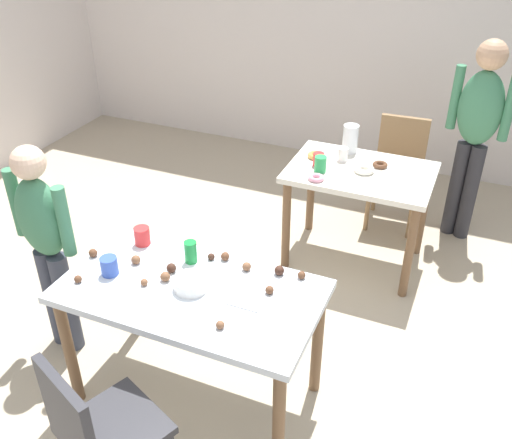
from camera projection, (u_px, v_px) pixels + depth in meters
ground_plane at (226, 379)px, 3.31m from camera, size 6.40×6.40×0.00m
wall_back at (376, 27)px, 5.12m from camera, size 6.40×0.10×2.60m
dining_table_near at (191, 304)px, 2.88m from camera, size 1.30×0.70×0.75m
dining_table_far at (359, 186)px, 3.99m from camera, size 0.99×0.68×0.75m
chair_near_table at (97, 429)px, 2.42m from camera, size 0.52×0.52×0.87m
chair_far_table at (398, 165)px, 4.55m from camera, size 0.42×0.42×0.87m
person_girl_near at (45, 237)px, 3.15m from camera, size 0.46×0.25×1.33m
person_adult_far at (477, 125)px, 4.13m from camera, size 0.45×0.27×1.55m
mixing_bowl at (191, 283)px, 2.81m from camera, size 0.17×0.17×0.06m
soda_can at (191, 252)px, 2.99m from camera, size 0.07×0.07×0.12m
fork_near at (242, 307)px, 2.70m from camera, size 0.17×0.02×0.01m
cup_near_0 at (142, 236)px, 3.13m from camera, size 0.09×0.09×0.10m
cup_near_1 at (109, 266)px, 2.90m from camera, size 0.09×0.09×0.10m
cake_ball_0 at (247, 266)px, 2.94m from camera, size 0.05×0.05×0.05m
cake_ball_1 at (144, 282)px, 2.84m from camera, size 0.04×0.04×0.04m
cake_ball_2 at (225, 256)px, 3.02m from camera, size 0.05×0.05×0.05m
cake_ball_3 at (302, 275)px, 2.88m from camera, size 0.04×0.04×0.04m
cake_ball_4 at (211, 257)px, 3.02m from camera, size 0.04×0.04×0.04m
cake_ball_5 at (171, 268)px, 2.93m from camera, size 0.05×0.05×0.05m
cake_ball_6 at (165, 277)px, 2.86m from camera, size 0.05×0.05×0.05m
cake_ball_7 at (78, 279)px, 2.86m from camera, size 0.04×0.04×0.04m
cake_ball_8 at (220, 325)px, 2.57m from camera, size 0.04×0.04×0.04m
cake_ball_9 at (93, 253)px, 3.04m from camera, size 0.05×0.05×0.05m
cake_ball_10 at (136, 260)px, 2.99m from camera, size 0.05×0.05×0.05m
cake_ball_11 at (270, 290)px, 2.78m from camera, size 0.04×0.04×0.04m
cake_ball_12 at (279, 270)px, 2.91m from camera, size 0.05×0.05×0.05m
pitcher_far at (350, 139)px, 4.13m from camera, size 0.11×0.11×0.20m
cup_far_0 at (320, 164)px, 3.88m from camera, size 0.08×0.08×0.11m
cup_far_1 at (319, 159)px, 3.96m from camera, size 0.08×0.08×0.09m
cup_far_2 at (343, 154)px, 4.03m from camera, size 0.07×0.07×0.09m
donut_far_0 at (364, 170)px, 3.89m from camera, size 0.14×0.14×0.04m
donut_far_1 at (316, 155)px, 4.08m from camera, size 0.12×0.12×0.04m
donut_far_2 at (316, 178)px, 3.79m from camera, size 0.11×0.11×0.03m
donut_far_3 at (380, 165)px, 3.96m from camera, size 0.10×0.10×0.03m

